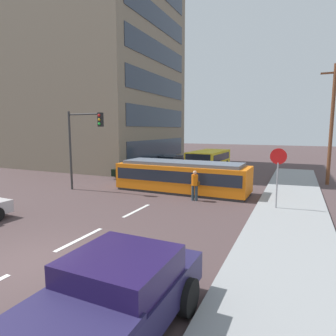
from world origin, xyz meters
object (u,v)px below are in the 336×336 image
(stop_sign, at_px, (278,166))
(parked_sedan_mid, at_px, (135,169))
(city_bus, at_px, (209,160))
(parked_sedan_far, at_px, (171,161))
(streetcar_tram, at_px, (182,176))
(utility_pole_mid, at_px, (332,123))
(pickup_truck_parked, at_px, (105,306))
(traffic_light_mast, at_px, (82,136))
(pedestrian_crossing, at_px, (195,184))

(stop_sign, bearing_deg, parked_sedan_mid, 152.12)
(city_bus, distance_m, parked_sedan_far, 4.71)
(streetcar_tram, xyz_separation_m, city_bus, (-1.01, 9.34, 0.11))
(stop_sign, relative_size, utility_pole_mid, 0.35)
(stop_sign, bearing_deg, pickup_truck_parked, -101.48)
(city_bus, distance_m, traffic_light_mast, 12.86)
(pedestrian_crossing, relative_size, parked_sedan_mid, 0.39)
(city_bus, relative_size, traffic_light_mast, 1.19)
(parked_sedan_mid, relative_size, utility_pole_mid, 0.52)
(parked_sedan_mid, height_order, parked_sedan_far, same)
(parked_sedan_far, xyz_separation_m, stop_sign, (11.21, -12.90, 1.57))
(parked_sedan_far, distance_m, utility_pole_mid, 15.19)
(city_bus, relative_size, stop_sign, 2.08)
(pickup_truck_parked, relative_size, traffic_light_mast, 1.00)
(stop_sign, xyz_separation_m, utility_pole_mid, (2.87, 8.56, 2.15))
(pedestrian_crossing, xyz_separation_m, utility_pole_mid, (7.10, 8.32, 3.40))
(streetcar_tram, xyz_separation_m, pickup_truck_parked, (3.57, -12.77, -0.19))
(stop_sign, bearing_deg, traffic_light_mast, -178.96)
(streetcar_tram, distance_m, pickup_truck_parked, 13.26)
(parked_sedan_far, distance_m, traffic_light_mast, 13.42)
(parked_sedan_mid, distance_m, traffic_light_mast, 6.93)
(streetcar_tram, bearing_deg, parked_sedan_far, 116.96)
(city_bus, distance_m, utility_pole_mid, 10.55)
(streetcar_tram, distance_m, city_bus, 9.40)
(pedestrian_crossing, bearing_deg, utility_pole_mid, 49.50)
(traffic_light_mast, bearing_deg, parked_sedan_far, 88.52)
(city_bus, xyz_separation_m, traffic_light_mast, (-4.81, -11.68, 2.42))
(parked_sedan_far, xyz_separation_m, utility_pole_mid, (14.08, -4.33, 3.72))
(city_bus, height_order, parked_sedan_mid, city_bus)
(parked_sedan_mid, bearing_deg, traffic_light_mast, -90.35)
(pickup_truck_parked, distance_m, parked_sedan_far, 25.21)
(streetcar_tram, xyz_separation_m, parked_sedan_mid, (-5.78, 3.96, -0.36))
(utility_pole_mid, bearing_deg, parked_sedan_mid, -170.23)
(stop_sign, distance_m, utility_pole_mid, 9.28)
(pedestrian_crossing, height_order, traffic_light_mast, traffic_light_mast)
(streetcar_tram, bearing_deg, city_bus, 96.18)
(streetcar_tram, xyz_separation_m, parked_sedan_far, (-5.48, 10.77, -0.36))
(city_bus, relative_size, parked_sedan_mid, 1.38)
(pedestrian_crossing, distance_m, traffic_light_mast, 7.76)
(streetcar_tram, height_order, stop_sign, stop_sign)
(parked_sedan_mid, bearing_deg, city_bus, 48.46)
(city_bus, height_order, pedestrian_crossing, city_bus)
(city_bus, xyz_separation_m, utility_pole_mid, (9.61, -2.91, 3.25))
(pedestrian_crossing, bearing_deg, parked_sedan_mid, 141.21)
(traffic_light_mast, height_order, utility_pole_mid, utility_pole_mid)
(pickup_truck_parked, height_order, utility_pole_mid, utility_pole_mid)
(streetcar_tram, xyz_separation_m, pedestrian_crossing, (1.49, -1.88, -0.05))
(streetcar_tram, bearing_deg, stop_sign, -20.36)
(pickup_truck_parked, distance_m, stop_sign, 10.95)
(pedestrian_crossing, distance_m, parked_sedan_mid, 9.33)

